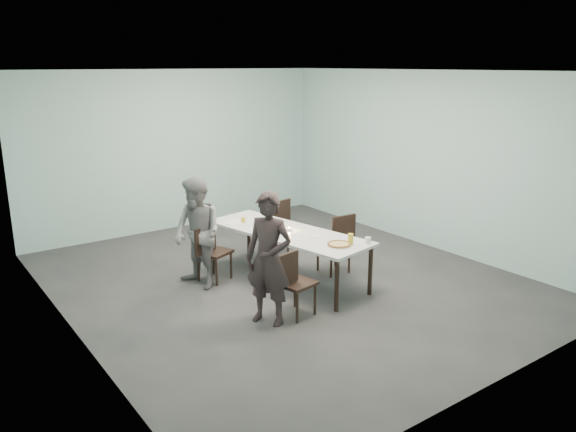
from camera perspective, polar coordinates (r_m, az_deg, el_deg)
ground at (r=8.37m, az=-0.38°, el=-6.48°), size 7.00×7.00×0.00m
room_shell at (r=7.85m, az=-0.40°, el=7.39°), size 6.02×7.02×3.01m
table at (r=8.15m, az=-0.10°, el=-1.92°), size 1.38×2.72×0.75m
chair_near_left at (r=7.01m, az=0.39°, el=-6.48°), size 0.64×0.49×0.87m
chair_far_left at (r=8.21m, az=-7.87°, el=-3.34°), size 0.65×0.55×0.87m
chair_near_right at (r=8.58m, az=5.10°, el=-2.42°), size 0.62×0.44×0.87m
chair_far_right at (r=9.46m, az=-1.12°, el=-0.70°), size 0.64×0.50×0.87m
diner_near at (r=6.77m, az=-1.98°, el=-4.38°), size 0.63×0.72×1.65m
diner_far at (r=7.97m, az=-9.18°, el=-1.77°), size 0.74×0.87×1.58m
pizza at (r=7.50m, az=5.20°, el=-2.90°), size 0.34×0.34×0.04m
side_plate at (r=7.89m, az=2.84°, el=-2.05°), size 0.18×0.18×0.01m
beer_glass at (r=7.56m, az=6.37°, el=-2.35°), size 0.08×0.08×0.15m
water_tumbler at (r=7.63m, az=8.11°, el=-2.48°), size 0.08×0.08×0.09m
tealight at (r=8.15m, az=0.11°, el=-1.36°), size 0.06×0.06×0.05m
amber_tumbler at (r=8.60m, az=-4.56°, el=-0.38°), size 0.07×0.07×0.08m
menu at (r=8.61m, az=-5.48°, el=-0.63°), size 0.34×0.27×0.01m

